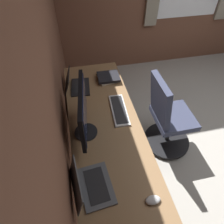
{
  "coord_description": "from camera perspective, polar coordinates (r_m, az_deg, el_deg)",
  "views": [
    {
      "loc": [
        -1.08,
        1.96,
        2.11
      ],
      "look_at": [
        0.02,
        1.72,
        0.95
      ],
      "focal_mm": 32.22,
      "sensor_mm": 36.0,
      "label": 1
    }
  ],
  "objects": [
    {
      "name": "wall_back",
      "position": [
        1.37,
        -18.22,
        6.73
      ],
      "size": [
        4.8,
        0.1,
        2.6
      ],
      "primitive_type": "cube",
      "color": "brown",
      "rests_on": "ground"
    },
    {
      "name": "desk",
      "position": [
        1.83,
        -1.54,
        -6.54
      ],
      "size": [
        2.13,
        0.64,
        0.73
      ],
      "color": "#936D47",
      "rests_on": "ground"
    },
    {
      "name": "drawer_pedestal",
      "position": [
        2.4,
        -4.37,
        -1.84
      ],
      "size": [
        0.4,
        0.51,
        0.69
      ],
      "color": "#936D47",
      "rests_on": "ground"
    },
    {
      "name": "monitor_primary",
      "position": [
        1.58,
        -8.16,
        0.22
      ],
      "size": [
        0.57,
        0.2,
        0.46
      ],
      "color": "black",
      "rests_on": "desk"
    },
    {
      "name": "laptop_leftmost",
      "position": [
        2.21,
        -10.37,
        7.7
      ],
      "size": [
        0.32,
        0.29,
        0.19
      ],
      "color": "black",
      "rests_on": "desk"
    },
    {
      "name": "laptop_left",
      "position": [
        1.47,
        -6.71,
        -19.92
      ],
      "size": [
        0.35,
        0.3,
        0.21
      ],
      "color": "#595B60",
      "rests_on": "desk"
    },
    {
      "name": "keyboard_main",
      "position": [
        1.94,
        2.01,
        0.65
      ],
      "size": [
        0.43,
        0.16,
        0.02
      ],
      "color": "silver",
      "rests_on": "desk"
    },
    {
      "name": "mouse_main",
      "position": [
        1.48,
        11.56,
        -23.27
      ],
      "size": [
        0.06,
        0.1,
        0.03
      ],
      "primitive_type": "ellipsoid",
      "color": "silver",
      "rests_on": "desk"
    },
    {
      "name": "book_stack_near",
      "position": [
        2.31,
        -1.06,
        9.84
      ],
      "size": [
        0.25,
        0.25,
        0.05
      ],
      "color": "beige",
      "rests_on": "desk"
    },
    {
      "name": "office_chair",
      "position": [
        2.32,
        15.43,
        -1.81
      ],
      "size": [
        0.56,
        0.56,
        0.97
      ],
      "color": "#383D56",
      "rests_on": "ground"
    }
  ]
}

